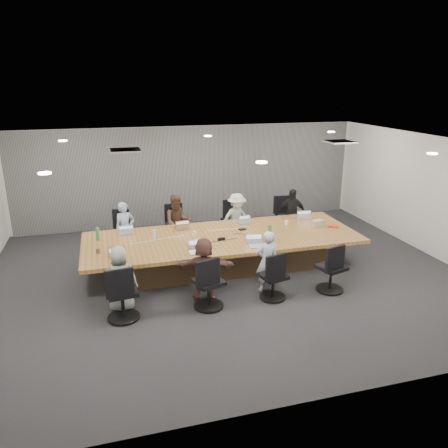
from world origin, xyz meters
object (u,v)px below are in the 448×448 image
object	(u,v)px
conference_table	(223,250)
laptop_2	(243,222)
chair_4	(122,296)
person_1	(178,223)
person_2	(237,219)
laptop_5	(198,252)
chair_1	(176,229)
chair_3	(286,219)
laptop_0	(126,232)
chair_2	(233,224)
person_5	(204,269)
chair_5	(209,286)
chair_6	(273,280)
laptop_1	(182,227)
person_4	(120,279)
bottle_green_left	(97,234)
stapler	(221,239)
canvas_bag	(318,223)
person_3	(291,214)
laptop_4	(118,260)
laptop_6	(258,246)
person_6	(267,261)
laptop_3	(300,217)
snack_packet	(334,226)
mug_brown	(98,251)
chair_0	(125,235)
bottle_green_right	(270,231)

from	to	relation	value
conference_table	laptop_2	world-z (taller)	laptop_2
chair_4	person_1	distance (m)	3.42
person_2	laptop_5	bearing A→B (deg)	-135.87
chair_1	chair_3	world-z (taller)	chair_1
conference_table	laptop_0	distance (m)	2.21
chair_4	laptop_2	world-z (taller)	chair_4
laptop_5	chair_2	bearing A→B (deg)	54.60
chair_4	person_5	distance (m)	1.59
chair_4	chair_5	bearing A→B (deg)	-7.40
person_5	laptop_5	world-z (taller)	person_5
chair_6	person_5	world-z (taller)	person_5
chair_2	chair_5	world-z (taller)	chair_5
laptop_1	person_4	world-z (taller)	person_4
person_1	bottle_green_left	xyz separation A→B (m)	(-1.88, -0.89, 0.18)
laptop_0	stapler	world-z (taller)	stapler
person_2	chair_5	bearing A→B (deg)	-127.21
chair_1	canvas_bag	distance (m)	3.52
person_3	laptop_4	distance (m)	5.01
chair_6	laptop_6	xyz separation A→B (m)	(0.00, 0.90, 0.36)
laptop_5	chair_1	bearing A→B (deg)	85.84
person_2	person_6	world-z (taller)	person_2
laptop_3	bottle_green_left	bearing A→B (deg)	8.74
chair_4	snack_packet	xyz separation A→B (m)	(4.93, 1.58, 0.32)
laptop_3	person_5	bearing A→B (deg)	40.63
chair_2	laptop_3	xyz separation A→B (m)	(1.50, -0.90, 0.32)
person_2	person_5	xyz separation A→B (m)	(-1.48, -2.70, -0.04)
laptop_0	mug_brown	size ratio (longest dim) A/B	3.28
laptop_0	laptop_1	xyz separation A→B (m)	(1.26, 0.00, 0.00)
person_2	bottle_green_left	world-z (taller)	person_2
chair_4	chair_6	bearing A→B (deg)	-7.40
chair_6	chair_1	bearing A→B (deg)	97.58
laptop_3	canvas_bag	size ratio (longest dim) A/B	1.30
chair_0	chair_6	xyz separation A→B (m)	(2.56, -3.40, 0.01)
bottle_green_right	chair_0	bearing A→B (deg)	145.44
laptop_0	canvas_bag	bearing A→B (deg)	167.01
laptop_4	mug_brown	xyz separation A→B (m)	(-0.37, 0.50, 0.04)
snack_packet	bottle_green_right	bearing A→B (deg)	-172.02
laptop_6	laptop_5	bearing A→B (deg)	-170.82
chair_1	chair_3	distance (m)	3.01
person_5	person_6	size ratio (longest dim) A/B	0.99
chair_3	person_6	xyz separation A→B (m)	(-1.71, -3.05, 0.20)
bottle_green_right	laptop_1	bearing A→B (deg)	146.10
chair_0	snack_packet	xyz separation A→B (m)	(4.68, -1.82, 0.38)
conference_table	mug_brown	distance (m)	2.70
chair_0	bottle_green_left	distance (m)	1.47
chair_0	person_4	size ratio (longest dim) A/B	0.62
person_2	canvas_bag	size ratio (longest dim) A/B	4.94
laptop_2	person_6	world-z (taller)	person_6
laptop_4	canvas_bag	world-z (taller)	canvas_bag
laptop_3	laptop_4	size ratio (longest dim) A/B	1.09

